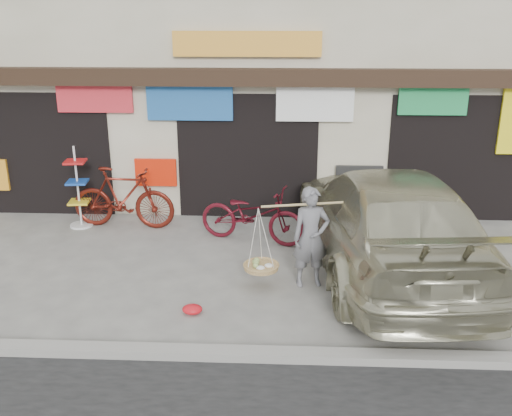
{
  "coord_description": "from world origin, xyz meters",
  "views": [
    {
      "loc": [
        0.72,
        -8.43,
        4.33
      ],
      "look_at": [
        0.3,
        0.9,
        1.09
      ],
      "focal_mm": 40.0,
      "sensor_mm": 36.0,
      "label": 1
    }
  ],
  "objects_px": {
    "bike_2": "(252,215)",
    "bike_1": "(123,198)",
    "street_vendor": "(311,241)",
    "suv": "(386,219)",
    "display_rack": "(79,195)"
  },
  "relations": [
    {
      "from": "street_vendor",
      "to": "bike_1",
      "type": "relative_size",
      "value": 1.0
    },
    {
      "from": "suv",
      "to": "display_rack",
      "type": "xyz_separation_m",
      "value": [
        -6.07,
        1.73,
        -0.19
      ]
    },
    {
      "from": "street_vendor",
      "to": "bike_1",
      "type": "bearing_deg",
      "value": 134.53
    },
    {
      "from": "suv",
      "to": "bike_1",
      "type": "bearing_deg",
      "value": -23.4
    },
    {
      "from": "suv",
      "to": "display_rack",
      "type": "bearing_deg",
      "value": -20.82
    },
    {
      "from": "street_vendor",
      "to": "bike_1",
      "type": "xyz_separation_m",
      "value": [
        -3.77,
        2.5,
        -0.13
      ]
    },
    {
      "from": "display_rack",
      "to": "street_vendor",
      "type": "bearing_deg",
      "value": -28.05
    },
    {
      "from": "bike_1",
      "to": "suv",
      "type": "distance_m",
      "value": 5.41
    },
    {
      "from": "bike_1",
      "to": "bike_2",
      "type": "distance_m",
      "value": 2.81
    },
    {
      "from": "bike_2",
      "to": "bike_1",
      "type": "bearing_deg",
      "value": 93.28
    },
    {
      "from": "suv",
      "to": "street_vendor",
      "type": "bearing_deg",
      "value": 25.24
    },
    {
      "from": "bike_1",
      "to": "suv",
      "type": "bearing_deg",
      "value": -103.77
    },
    {
      "from": "bike_1",
      "to": "display_rack",
      "type": "relative_size",
      "value": 1.25
    },
    {
      "from": "bike_1",
      "to": "bike_2",
      "type": "bearing_deg",
      "value": -99.03
    },
    {
      "from": "street_vendor",
      "to": "display_rack",
      "type": "xyz_separation_m",
      "value": [
        -4.72,
        2.51,
        -0.08
      ]
    }
  ]
}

